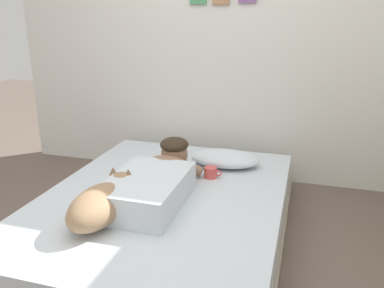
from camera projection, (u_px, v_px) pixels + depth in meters
back_wall at (223, 33)px, 3.29m from camera, size 3.82×0.12×2.50m
bed at (164, 216)px, 2.54m from camera, size 1.53×2.00×0.31m
pillow at (225, 158)px, 2.96m from camera, size 0.52×0.32×0.11m
person_lying at (156, 179)px, 2.45m from camera, size 0.43×0.92×0.27m
dog at (101, 203)px, 2.15m from camera, size 0.26×0.57×0.21m
coffee_cup at (211, 172)px, 2.74m from camera, size 0.12×0.09×0.07m
cell_phone at (144, 180)px, 2.70m from camera, size 0.07×0.14×0.01m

